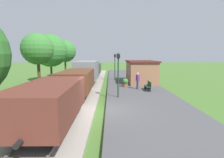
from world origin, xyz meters
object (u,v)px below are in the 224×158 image
Objects in this scene: tree_field_left at (65,51)px; person_waiting at (138,80)px; tree_trackside_mid at (38,49)px; tree_trackside_far at (50,51)px; bench_near_hut at (148,86)px; potted_planter at (125,82)px; station_hut at (141,71)px; freight_train at (83,76)px; lamp_post_far at (115,62)px; bench_down_platform at (134,74)px; lamp_post_near at (118,67)px.

person_waiting is at bearing -48.34° from tree_field_left.
tree_trackside_far reaches higher than tree_trackside_mid.
potted_planter is (-2.08, 2.08, 0.00)m from bench_near_hut.
station_hut is at bearing 53.25° from potted_planter.
freight_train is at bearing -173.99° from potted_planter.
freight_train is 6.73m from lamp_post_far.
bench_near_hut is 11.23m from tree_trackside_mid.
bench_down_platform is 0.88× the size of person_waiting.
station_hut reaches higher than potted_planter.
freight_train is 6.88m from bench_near_hut.
bench_near_hut is at bearing 122.49° from person_waiting.
lamp_post_near reaches higher than freight_train.
tree_trackside_far is at bearing 178.52° from lamp_post_far.
tree_trackside_mid reaches higher than lamp_post_near.
potted_planter is (-2.08, -7.81, 0.00)m from bench_down_platform.
lamp_post_near is at bearing -19.74° from tree_trackside_mid.
freight_train is 15.20× the size of person_waiting.
person_waiting is at bearing -50.07° from potted_planter.
person_waiting is 1.85m from potted_planter.
tree_field_left is (-11.51, 7.34, 2.71)m from station_hut.
tree_field_left is (-8.25, 15.18, 1.57)m from lamp_post_near.
tree_trackside_mid is 12.50m from tree_field_left.
person_waiting is at bearing 4.50° from tree_trackside_mid.
tree_trackside_mid is (-7.55, -7.22, 1.47)m from lamp_post_far.
lamp_post_far is (-3.25, 2.09, 1.15)m from station_hut.
potted_planter is 11.83m from tree_trackside_far.
freight_train is 28.38× the size of potted_planter.
tree_trackside_far is at bearing -97.58° from tree_field_left.
tree_trackside_far is at bearing 169.23° from station_hut.
freight_train is 7.03× the size of lamp_post_far.
bench_near_hut is at bearing -91.71° from station_hut.
lamp_post_near is at bearing -138.28° from bench_near_hut.
tree_trackside_far is 5.07m from tree_field_left.
person_waiting reaches higher than potted_planter.
bench_near_hut and bench_down_platform have the same top height.
person_waiting is at bearing 58.02° from lamp_post_near.
bench_down_platform is 13.20m from lamp_post_near.
station_hut is 5.16m from bench_near_hut.
bench_down_platform is 8.09m from potted_planter.
tree_field_left reaches higher than bench_near_hut.
potted_planter is 9.51m from tree_trackside_mid.
station_hut is 8.56m from lamp_post_near.
bench_down_platform is at bearing 43.06° from tree_trackside_mid.
station_hut is 3.87× the size of bench_near_hut.
person_waiting reaches higher than bench_down_platform.
freight_train is 17.33× the size of bench_down_platform.
lamp_post_near is at bearing -90.00° from lamp_post_far.
freight_train is 8.40m from tree_trackside_far.
person_waiting is (-0.94, -9.19, 0.46)m from bench_down_platform.
station_hut is 13.92m from tree_field_left.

